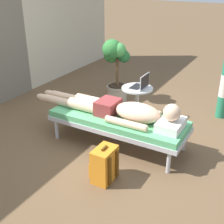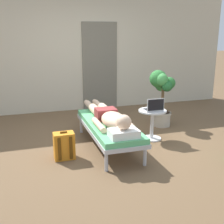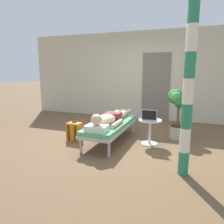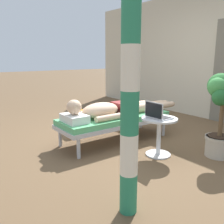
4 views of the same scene
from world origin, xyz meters
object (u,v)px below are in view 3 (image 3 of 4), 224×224
Objects in this scene: side_table at (150,128)px; porch_post at (188,91)px; lounge_chair at (111,126)px; person_reclining at (110,118)px; laptop at (150,117)px; backpack at (75,132)px; potted_plant at (178,109)px.

porch_post is at bearing -57.71° from side_table.
porch_post is at bearing -33.63° from lounge_chair.
person_reclining is 7.00× the size of laptop.
side_table is (0.82, 0.12, 0.01)m from lounge_chair.
lounge_chair is at bearing -172.00° from side_table.
porch_post is at bearing -18.95° from backpack.
backpack is at bearing -167.38° from side_table.
person_reclining is 0.83m from laptop.
laptop is (0.82, 0.10, 0.07)m from person_reclining.
potted_plant is at bearing 31.23° from person_reclining.
person_reclining is 0.88× the size of porch_post.
porch_post is (0.72, -1.10, 0.65)m from laptop.
backpack is at bearing -162.54° from lounge_chair.
lounge_chair is at bearing -175.52° from laptop.
backpack is (-1.58, -0.30, -0.39)m from laptop.
potted_plant is (1.32, 0.80, 0.16)m from person_reclining.
laptop is 0.87m from potted_plant.
backpack is at bearing 161.05° from porch_post.
laptop reaches higher than person_reclining.
potted_plant is at bearing 25.74° from backpack.
potted_plant is (1.32, 0.77, 0.33)m from lounge_chair.
side_table is at bearing 90.00° from laptop.
side_table is 1.62m from porch_post.
laptop is 0.13× the size of porch_post.
potted_plant is (0.50, 0.65, 0.32)m from side_table.
side_table is (0.82, 0.15, -0.16)m from person_reclining.
lounge_chair is 0.83m from side_table.
lounge_chair is 0.86m from laptop.
laptop is 0.28× the size of potted_plant.
side_table is 1.63m from backpack.
porch_post is at bearing -82.87° from potted_plant.
lounge_chair is 5.93× the size of laptop.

